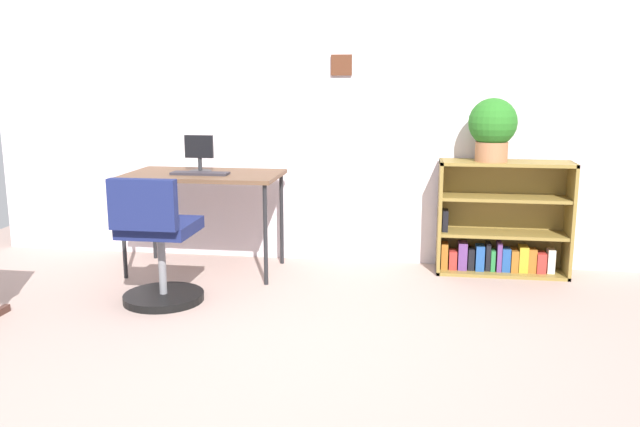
{
  "coord_description": "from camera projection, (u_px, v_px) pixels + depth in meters",
  "views": [
    {
      "loc": [
        0.86,
        -2.94,
        1.42
      ],
      "look_at": [
        0.24,
        1.16,
        0.57
      ],
      "focal_mm": 36.81,
      "sensor_mm": 36.0,
      "label": 1
    }
  ],
  "objects": [
    {
      "name": "ground_plane",
      "position": [
        237.0,
        371.0,
        3.26
      ],
      "size": [
        6.24,
        6.24,
        0.0
      ],
      "primitive_type": "plane",
      "color": "#A3897F"
    },
    {
      "name": "wall_back",
      "position": [
        308.0,
        106.0,
        5.1
      ],
      "size": [
        5.2,
        0.12,
        2.44
      ],
      "color": "silver",
      "rests_on": "ground_plane"
    },
    {
      "name": "desk",
      "position": [
        204.0,
        180.0,
        4.83
      ],
      "size": [
        1.13,
        0.63,
        0.75
      ],
      "color": "brown",
      "rests_on": "ground_plane"
    },
    {
      "name": "monitor",
      "position": [
        199.0,
        154.0,
        4.84
      ],
      "size": [
        0.21,
        0.17,
        0.28
      ],
      "color": "#262628",
      "rests_on": "desk"
    },
    {
      "name": "keyboard",
      "position": [
        200.0,
        173.0,
        4.74
      ],
      "size": [
        0.42,
        0.12,
        0.02
      ],
      "primitive_type": "cube",
      "color": "#2A262C",
      "rests_on": "desk"
    },
    {
      "name": "office_chair",
      "position": [
        158.0,
        248.0,
        4.16
      ],
      "size": [
        0.52,
        0.55,
        0.84
      ],
      "color": "black",
      "rests_on": "ground_plane"
    },
    {
      "name": "bookshelf_low",
      "position": [
        501.0,
        225.0,
        4.87
      ],
      "size": [
        0.95,
        0.3,
        0.84
      ],
      "color": "olive",
      "rests_on": "ground_plane"
    },
    {
      "name": "potted_plant_on_shelf",
      "position": [
        493.0,
        127.0,
        4.68
      ],
      "size": [
        0.35,
        0.35,
        0.45
      ],
      "color": "#9E6642",
      "rests_on": "bookshelf_low"
    }
  ]
}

